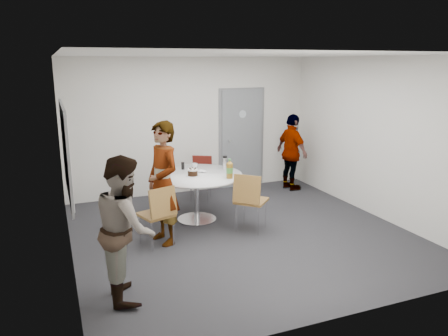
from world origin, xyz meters
name	(u,v)px	position (x,y,z in m)	size (l,w,h in m)	color
floor	(241,233)	(0.00, 0.00, 0.00)	(5.00, 5.00, 0.00)	#242428
ceiling	(243,55)	(0.00, 0.00, 2.70)	(5.00, 5.00, 0.00)	silver
wall_back	(191,126)	(0.00, 2.50, 1.35)	(5.00, 5.00, 0.00)	silver
wall_left	(64,162)	(-2.50, 0.00, 1.35)	(5.00, 5.00, 0.00)	silver
wall_right	(377,138)	(2.50, 0.00, 1.35)	(5.00, 5.00, 0.00)	silver
wall_front	(347,194)	(0.00, -2.50, 1.35)	(5.00, 5.00, 0.00)	silver
door	(241,139)	(1.10, 2.48, 1.03)	(1.02, 0.17, 2.12)	slate
whiteboard	(66,151)	(-2.46, 0.20, 1.45)	(0.04, 1.90, 1.25)	slate
table	(198,181)	(-0.43, 0.81, 0.69)	(1.53, 1.53, 1.11)	white
chair_near_left	(159,210)	(-1.29, -0.02, 0.55)	(0.54, 0.57, 0.91)	brown
chair_near_right	(249,197)	(0.13, 0.01, 0.58)	(0.66, 0.66, 0.95)	brown
chair_far	(201,173)	(0.02, 1.95, 0.51)	(0.55, 0.57, 0.83)	maroon
person_main	(163,183)	(-1.19, 0.12, 0.90)	(0.66, 0.43, 1.80)	#A5C6EA
person_left	(125,228)	(-1.95, -1.21, 0.82)	(0.79, 0.62, 1.63)	white
person_right	(292,152)	(1.95, 1.83, 0.79)	(0.92, 0.39, 1.58)	black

